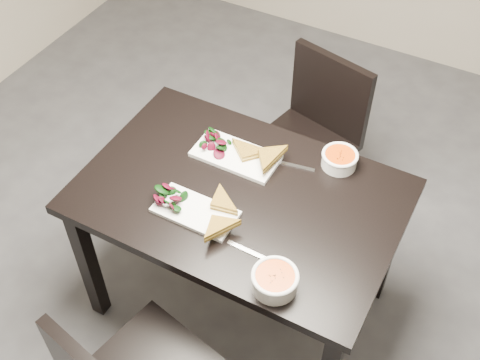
% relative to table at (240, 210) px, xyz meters
% --- Properties ---
extents(table, '(1.20, 0.80, 0.75)m').
position_rel_table_xyz_m(table, '(0.00, 0.00, 0.00)').
color(table, black).
rests_on(table, ground).
extents(chair_far, '(0.51, 0.51, 0.85)m').
position_rel_table_xyz_m(chair_far, '(0.01, 0.72, -0.17)').
color(chair_far, black).
rests_on(chair_far, ground).
extents(plate_near, '(0.30, 0.15, 0.02)m').
position_rel_table_xyz_m(plate_near, '(-0.10, -0.16, 0.11)').
color(plate_near, white).
rests_on(plate_near, table).
extents(sandwich_near, '(0.17, 0.14, 0.05)m').
position_rel_table_xyz_m(sandwich_near, '(-0.03, -0.15, 0.14)').
color(sandwich_near, '#A87C23').
rests_on(sandwich_near, plate_near).
extents(salad_near, '(0.09, 0.09, 0.04)m').
position_rel_table_xyz_m(salad_near, '(-0.20, -0.16, 0.13)').
color(salad_near, black).
rests_on(salad_near, plate_near).
extents(soup_bowl_near, '(0.16, 0.16, 0.07)m').
position_rel_table_xyz_m(soup_bowl_near, '(0.30, -0.31, 0.14)').
color(soup_bowl_near, white).
rests_on(soup_bowl_near, table).
extents(cutlery_near, '(0.18, 0.02, 0.00)m').
position_rel_table_xyz_m(cutlery_near, '(0.16, -0.23, 0.10)').
color(cutlery_near, silver).
rests_on(cutlery_near, table).
extents(plate_far, '(0.34, 0.17, 0.02)m').
position_rel_table_xyz_m(plate_far, '(-0.10, 0.16, 0.11)').
color(plate_far, white).
rests_on(plate_far, table).
extents(sandwich_far, '(0.21, 0.21, 0.05)m').
position_rel_table_xyz_m(sandwich_far, '(-0.04, 0.14, 0.14)').
color(sandwich_far, '#A87C23').
rests_on(sandwich_far, plate_far).
extents(salad_far, '(0.11, 0.10, 0.05)m').
position_rel_table_xyz_m(salad_far, '(-0.20, 0.16, 0.14)').
color(salad_far, black).
rests_on(salad_far, plate_far).
extents(soup_bowl_far, '(0.14, 0.14, 0.06)m').
position_rel_table_xyz_m(soup_bowl_far, '(0.27, 0.31, 0.13)').
color(soup_bowl_far, white).
rests_on(soup_bowl_far, table).
extents(cutlery_far, '(0.18, 0.05, 0.00)m').
position_rel_table_xyz_m(cutlery_far, '(0.11, 0.22, 0.10)').
color(cutlery_far, silver).
rests_on(cutlery_far, table).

